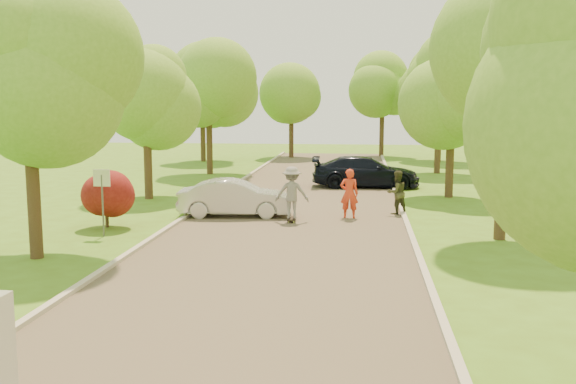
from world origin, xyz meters
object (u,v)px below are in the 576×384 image
at_px(longboard, 292,219).
at_px(person_olive, 397,193).
at_px(street_sign, 102,188).
at_px(person_striped, 349,194).
at_px(dark_sedan, 365,172).
at_px(silver_sedan, 235,198).
at_px(skateboarder, 292,193).

xyz_separation_m(longboard, person_olive, (3.85, 1.94, 0.74)).
height_order(street_sign, person_striped, street_sign).
bearing_deg(longboard, street_sign, 27.38).
bearing_deg(person_olive, dark_sedan, -111.26).
distance_m(silver_sedan, longboard, 2.48).
height_order(silver_sedan, dark_sedan, dark_sedan).
relative_size(longboard, person_olive, 0.57).
xyz_separation_m(street_sign, silver_sedan, (3.50, 4.09, -0.86)).
bearing_deg(dark_sedan, person_striped, 173.17).
relative_size(person_striped, person_olive, 1.09).
bearing_deg(street_sign, silver_sedan, 49.44).
xyz_separation_m(dark_sedan, person_olive, (1.15, -7.84, 0.06)).
height_order(longboard, skateboarder, skateboarder).
bearing_deg(longboard, person_olive, -155.38).
relative_size(street_sign, silver_sedan, 0.51).
bearing_deg(longboard, dark_sedan, -107.52).
height_order(street_sign, person_olive, street_sign).
bearing_deg(person_striped, person_olive, -149.19).
relative_size(silver_sedan, skateboarder, 2.27).
height_order(longboard, person_striped, person_striped).
xyz_separation_m(longboard, person_striped, (2.05, 0.89, 0.82)).
distance_m(silver_sedan, dark_sedan, 10.23).
distance_m(street_sign, person_striped, 8.86).
bearing_deg(person_olive, street_sign, -1.20).
bearing_deg(dark_sedan, skateboarder, 161.94).
relative_size(street_sign, dark_sedan, 0.40).
bearing_deg(silver_sedan, skateboarder, -116.31).
bearing_deg(longboard, skateboarder, 88.76).
distance_m(street_sign, silver_sedan, 5.45).
bearing_deg(street_sign, dark_sedan, 57.07).
xyz_separation_m(dark_sedan, longboard, (-2.69, -9.78, -0.68)).
relative_size(street_sign, skateboarder, 1.16).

